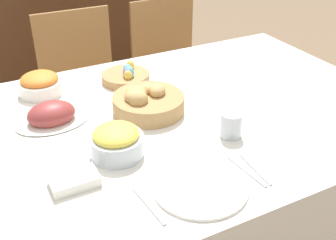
{
  "coord_description": "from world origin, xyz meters",
  "views": [
    {
      "loc": [
        -0.57,
        -1.18,
        1.53
      ],
      "look_at": [
        -0.0,
        -0.09,
        0.8
      ],
      "focal_mm": 45.0,
      "sensor_mm": 36.0,
      "label": 1
    }
  ],
  "objects_px": {
    "egg_basket": "(126,76)",
    "dinner_plate": "(200,187)",
    "carrot_bowl": "(40,84)",
    "drinking_cup": "(231,125)",
    "bread_basket": "(147,102)",
    "sideboard": "(77,43)",
    "chair_far_center": "(84,89)",
    "ham_platter": "(52,115)",
    "knife": "(247,171)",
    "spoon": "(255,168)",
    "fork": "(149,205)",
    "chair_far_right": "(173,70)",
    "pineapple_bowl": "(117,141)",
    "butter_dish": "(74,181)"
  },
  "relations": [
    {
      "from": "bread_basket",
      "to": "drinking_cup",
      "type": "distance_m",
      "value": 0.33
    },
    {
      "from": "chair_far_right",
      "to": "knife",
      "type": "distance_m",
      "value": 1.4
    },
    {
      "from": "carrot_bowl",
      "to": "butter_dish",
      "type": "distance_m",
      "value": 0.63
    },
    {
      "from": "pineapple_bowl",
      "to": "dinner_plate",
      "type": "height_order",
      "value": "pineapple_bowl"
    },
    {
      "from": "ham_platter",
      "to": "dinner_plate",
      "type": "bearing_deg",
      "value": -63.14
    },
    {
      "from": "chair_far_right",
      "to": "dinner_plate",
      "type": "relative_size",
      "value": 3.29
    },
    {
      "from": "bread_basket",
      "to": "carrot_bowl",
      "type": "height_order",
      "value": "bread_basket"
    },
    {
      "from": "bread_basket",
      "to": "spoon",
      "type": "xyz_separation_m",
      "value": [
        0.14,
        -0.47,
        -0.04
      ]
    },
    {
      "from": "carrot_bowl",
      "to": "spoon",
      "type": "bearing_deg",
      "value": -60.48
    },
    {
      "from": "egg_basket",
      "to": "drinking_cup",
      "type": "relative_size",
      "value": 2.35
    },
    {
      "from": "carrot_bowl",
      "to": "drinking_cup",
      "type": "distance_m",
      "value": 0.79
    },
    {
      "from": "chair_far_right",
      "to": "bread_basket",
      "type": "xyz_separation_m",
      "value": [
        -0.55,
        -0.84,
        0.31
      ]
    },
    {
      "from": "egg_basket",
      "to": "dinner_plate",
      "type": "bearing_deg",
      "value": -96.45
    },
    {
      "from": "spoon",
      "to": "sideboard",
      "type": "bearing_deg",
      "value": 92.74
    },
    {
      "from": "ham_platter",
      "to": "drinking_cup",
      "type": "distance_m",
      "value": 0.63
    },
    {
      "from": "egg_basket",
      "to": "drinking_cup",
      "type": "distance_m",
      "value": 0.58
    },
    {
      "from": "sideboard",
      "to": "egg_basket",
      "type": "bearing_deg",
      "value": -96.82
    },
    {
      "from": "knife",
      "to": "drinking_cup",
      "type": "xyz_separation_m",
      "value": [
        0.07,
        0.19,
        0.04
      ]
    },
    {
      "from": "knife",
      "to": "spoon",
      "type": "distance_m",
      "value": 0.03
    },
    {
      "from": "egg_basket",
      "to": "dinner_plate",
      "type": "height_order",
      "value": "egg_basket"
    },
    {
      "from": "sideboard",
      "to": "chair_far_right",
      "type": "bearing_deg",
      "value": -66.14
    },
    {
      "from": "chair_far_center",
      "to": "sideboard",
      "type": "xyz_separation_m",
      "value": [
        0.2,
        0.81,
        -0.03
      ]
    },
    {
      "from": "dinner_plate",
      "to": "knife",
      "type": "xyz_separation_m",
      "value": [
        0.16,
        0.0,
        -0.0
      ]
    },
    {
      "from": "chair_far_center",
      "to": "bread_basket",
      "type": "xyz_separation_m",
      "value": [
        0.01,
        -0.84,
        0.31
      ]
    },
    {
      "from": "fork",
      "to": "drinking_cup",
      "type": "xyz_separation_m",
      "value": [
        0.39,
        0.19,
        0.04
      ]
    },
    {
      "from": "sideboard",
      "to": "dinner_plate",
      "type": "bearing_deg",
      "value": -96.69
    },
    {
      "from": "ham_platter",
      "to": "drinking_cup",
      "type": "bearing_deg",
      "value": -35.27
    },
    {
      "from": "chair_far_right",
      "to": "spoon",
      "type": "bearing_deg",
      "value": -110.21
    },
    {
      "from": "spoon",
      "to": "butter_dish",
      "type": "xyz_separation_m",
      "value": [
        -0.5,
        0.18,
        0.01
      ]
    },
    {
      "from": "egg_basket",
      "to": "fork",
      "type": "xyz_separation_m",
      "value": [
        -0.25,
        -0.75,
        -0.02
      ]
    },
    {
      "from": "chair_far_center",
      "to": "spoon",
      "type": "relative_size",
      "value": 5.27
    },
    {
      "from": "bread_basket",
      "to": "drinking_cup",
      "type": "height_order",
      "value": "bread_basket"
    },
    {
      "from": "pineapple_bowl",
      "to": "fork",
      "type": "distance_m",
      "value": 0.27
    },
    {
      "from": "chair_far_center",
      "to": "knife",
      "type": "bearing_deg",
      "value": -83.59
    },
    {
      "from": "dinner_plate",
      "to": "chair_far_right",
      "type": "bearing_deg",
      "value": 65.13
    },
    {
      "from": "knife",
      "to": "egg_basket",
      "type": "bearing_deg",
      "value": 91.6
    },
    {
      "from": "chair_far_right",
      "to": "butter_dish",
      "type": "xyz_separation_m",
      "value": [
        -0.92,
        -1.13,
        0.29
      ]
    },
    {
      "from": "chair_far_right",
      "to": "fork",
      "type": "height_order",
      "value": "chair_far_right"
    },
    {
      "from": "spoon",
      "to": "butter_dish",
      "type": "height_order",
      "value": "butter_dish"
    },
    {
      "from": "egg_basket",
      "to": "spoon",
      "type": "height_order",
      "value": "egg_basket"
    },
    {
      "from": "chair_far_center",
      "to": "dinner_plate",
      "type": "height_order",
      "value": "chair_far_center"
    },
    {
      "from": "chair_far_center",
      "to": "ham_platter",
      "type": "relative_size",
      "value": 3.45
    },
    {
      "from": "ham_platter",
      "to": "fork",
      "type": "height_order",
      "value": "ham_platter"
    },
    {
      "from": "egg_basket",
      "to": "knife",
      "type": "xyz_separation_m",
      "value": [
        0.08,
        -0.75,
        -0.02
      ]
    },
    {
      "from": "chair_far_center",
      "to": "drinking_cup",
      "type": "bearing_deg",
      "value": -79.1
    },
    {
      "from": "spoon",
      "to": "butter_dish",
      "type": "relative_size",
      "value": 1.25
    },
    {
      "from": "sideboard",
      "to": "dinner_plate",
      "type": "xyz_separation_m",
      "value": [
        -0.25,
        -2.11,
        0.31
      ]
    },
    {
      "from": "ham_platter",
      "to": "egg_basket",
      "type": "bearing_deg",
      "value": 27.96
    },
    {
      "from": "fork",
      "to": "spoon",
      "type": "bearing_deg",
      "value": -4.27
    },
    {
      "from": "chair_far_center",
      "to": "pineapple_bowl",
      "type": "height_order",
      "value": "chair_far_center"
    }
  ]
}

